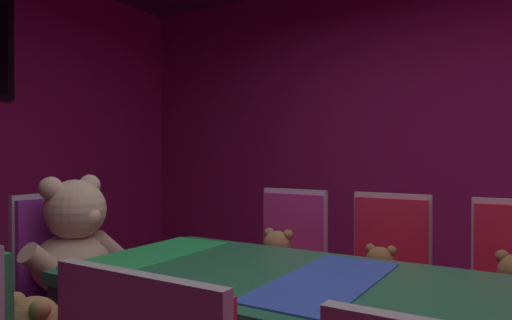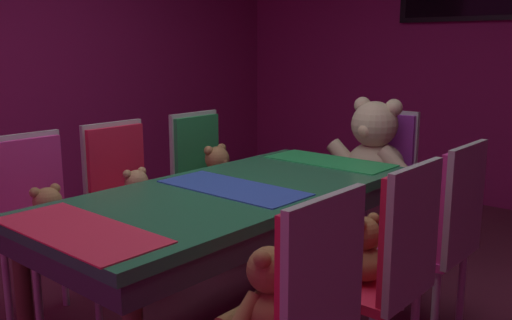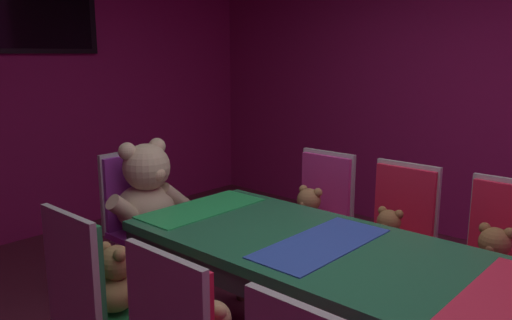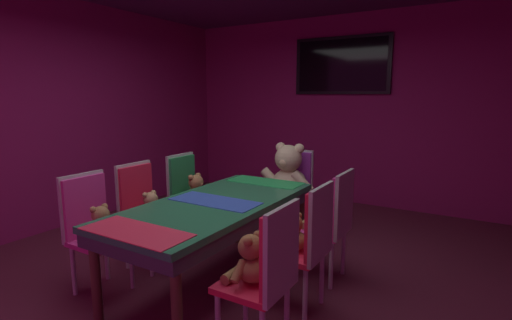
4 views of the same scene
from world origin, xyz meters
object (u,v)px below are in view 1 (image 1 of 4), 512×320
(throne_chair, at_px, (56,266))
(king_teddy_bear, at_px, (77,246))
(chair_right_1, at_px, (388,269))
(teddy_right_1, at_px, (380,279))
(teddy_right_2, at_px, (277,262))
(banquet_table, at_px, (327,306))
(chair_right_2, at_px, (289,257))

(throne_chair, bearing_deg, king_teddy_bear, -0.00)
(chair_right_1, height_order, teddy_right_1, chair_right_1)
(chair_right_1, height_order, teddy_right_2, chair_right_1)
(banquet_table, height_order, throne_chair, throne_chair)
(chair_right_2, bearing_deg, teddy_right_2, -0.00)
(teddy_right_2, relative_size, king_teddy_bear, 0.51)
(teddy_right_2, height_order, throne_chair, throne_chair)
(banquet_table, distance_m, teddy_right_1, 0.72)
(banquet_table, distance_m, king_teddy_bear, 1.38)
(teddy_right_2, bearing_deg, throne_chair, -53.82)
(chair_right_2, height_order, throne_chair, same)
(teddy_right_1, xyz_separation_m, teddy_right_2, (-0.02, 0.57, 0.01))
(teddy_right_1, bearing_deg, chair_right_1, 180.00)
(teddy_right_1, relative_size, chair_right_2, 0.31)
(chair_right_2, relative_size, king_teddy_bear, 1.49)
(chair_right_1, relative_size, teddy_right_1, 3.26)
(teddy_right_1, bearing_deg, banquet_table, 1.58)
(throne_chair, bearing_deg, teddy_right_1, 25.14)
(chair_right_1, relative_size, teddy_right_2, 2.93)
(chair_right_1, bearing_deg, teddy_right_1, -0.00)
(teddy_right_2, distance_m, throne_chair, 1.18)
(teddy_right_2, bearing_deg, king_teddy_bear, -48.42)
(chair_right_1, xyz_separation_m, king_teddy_bear, (-0.86, 1.36, 0.13))
(banquet_table, xyz_separation_m, chair_right_1, (0.86, 0.02, -0.05))
(king_teddy_bear, bearing_deg, teddy_right_1, 27.80)
(chair_right_1, relative_size, king_teddy_bear, 1.49)
(banquet_table, relative_size, throne_chair, 2.05)
(teddy_right_1, relative_size, teddy_right_2, 0.90)
(banquet_table, distance_m, chair_right_2, 1.03)
(chair_right_2, bearing_deg, chair_right_1, 91.50)
(banquet_table, relative_size, teddy_right_1, 6.69)
(banquet_table, relative_size, teddy_right_2, 6.00)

